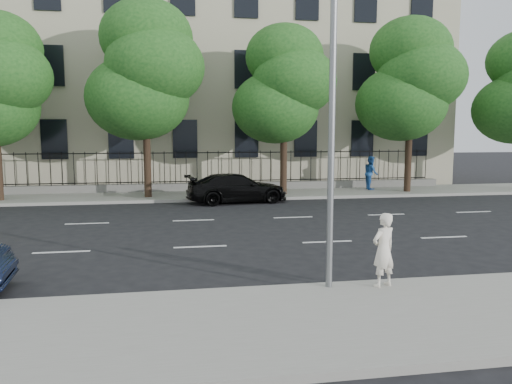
# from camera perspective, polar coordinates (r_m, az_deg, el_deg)

# --- Properties ---
(ground) EXTENTS (120.00, 120.00, 0.00)m
(ground) POSITION_cam_1_polar(r_m,az_deg,el_deg) (12.86, -5.76, -8.79)
(ground) COLOR black
(ground) RESTS_ON ground
(near_sidewalk) EXTENTS (60.00, 4.00, 0.15)m
(near_sidewalk) POSITION_cam_1_polar(r_m,az_deg,el_deg) (9.06, -3.97, -15.23)
(near_sidewalk) COLOR gray
(near_sidewalk) RESTS_ON ground
(far_sidewalk) EXTENTS (60.00, 4.00, 0.15)m
(far_sidewalk) POSITION_cam_1_polar(r_m,az_deg,el_deg) (26.58, -7.82, -0.40)
(far_sidewalk) COLOR gray
(far_sidewalk) RESTS_ON ground
(lane_markings) EXTENTS (49.60, 4.62, 0.01)m
(lane_markings) POSITION_cam_1_polar(r_m,az_deg,el_deg) (17.47, -6.83, -4.53)
(lane_markings) COLOR silver
(lane_markings) RESTS_ON ground
(masonry_building) EXTENTS (34.60, 12.11, 18.50)m
(masonry_building) POSITION_cam_1_polar(r_m,az_deg,el_deg) (35.72, -8.56, 15.89)
(masonry_building) COLOR #B6AB90
(masonry_building) RESTS_ON ground
(iron_fence) EXTENTS (30.00, 0.50, 2.20)m
(iron_fence) POSITION_cam_1_polar(r_m,az_deg,el_deg) (28.20, -7.95, 1.20)
(iron_fence) COLOR slate
(iron_fence) RESTS_ON far_sidewalk
(street_light) EXTENTS (0.25, 3.32, 8.05)m
(street_light) POSITION_cam_1_polar(r_m,az_deg,el_deg) (11.20, 7.91, 15.43)
(street_light) COLOR slate
(street_light) RESTS_ON near_sidewalk
(tree_c) EXTENTS (5.89, 5.50, 9.80)m
(tree_c) POSITION_cam_1_polar(r_m,az_deg,el_deg) (25.89, -12.48, 13.36)
(tree_c) COLOR #382619
(tree_c) RESTS_ON far_sidewalk
(tree_d) EXTENTS (5.34, 4.94, 8.84)m
(tree_d) POSITION_cam_1_polar(r_m,az_deg,el_deg) (26.46, 3.23, 12.13)
(tree_d) COLOR #382619
(tree_d) RESTS_ON far_sidewalk
(tree_e) EXTENTS (5.71, 5.31, 9.46)m
(tree_e) POSITION_cam_1_polar(r_m,az_deg,el_deg) (28.86, 17.23, 12.13)
(tree_e) COLOR #382619
(tree_e) RESTS_ON far_sidewalk
(black_sedan) EXTENTS (5.12, 2.63, 1.42)m
(black_sedan) POSITION_cam_1_polar(r_m,az_deg,el_deg) (24.21, -2.19, 0.45)
(black_sedan) COLOR black
(black_sedan) RESTS_ON ground
(woman_near) EXTENTS (0.69, 0.58, 1.61)m
(woman_near) POSITION_cam_1_polar(r_m,az_deg,el_deg) (11.13, 14.36, -6.42)
(woman_near) COLOR white
(woman_near) RESTS_ON near_sidewalk
(pedestrian_far) EXTENTS (0.83, 1.01, 1.91)m
(pedestrian_far) POSITION_cam_1_polar(r_m,az_deg,el_deg) (29.08, 13.00, 2.17)
(pedestrian_far) COLOR #205099
(pedestrian_far) RESTS_ON far_sidewalk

